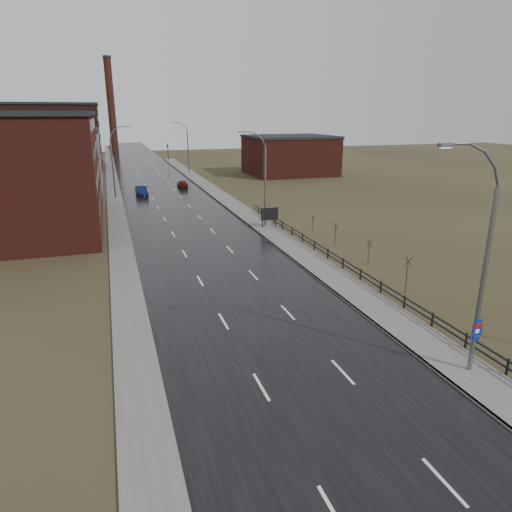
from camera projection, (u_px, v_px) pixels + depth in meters
ground at (339, 428)px, 20.14m from camera, size 320.00×320.00×0.00m
road at (167, 198)px, 74.63m from camera, size 14.00×300.00×0.06m
sidewalk_right at (266, 229)px, 54.40m from camera, size 3.20×180.00×0.18m
curb_right at (254, 230)px, 53.96m from camera, size 0.16×180.00×0.18m
sidewalk_left at (115, 200)px, 72.24m from camera, size 2.40×260.00×0.12m
warehouse_mid at (55, 158)px, 84.18m from camera, size 16.32×20.40×10.50m
warehouse_far at (43, 137)px, 109.23m from camera, size 26.52×24.48×15.50m
building_right at (290, 155)px, 102.15m from camera, size 18.36×16.32×8.50m
smokestack at (111, 106)px, 149.99m from camera, size 2.70×2.70×30.70m
streetlight_main at (480, 266)px, 22.59m from camera, size 3.91×0.29×12.11m
streetlight_right_mid at (263, 179)px, 53.56m from camera, size 3.36×0.28×11.35m
streetlight_left at (114, 162)px, 72.47m from camera, size 3.36×0.28×11.35m
streetlight_right_far at (187, 147)px, 102.61m from camera, size 3.36×0.28×11.35m
guardrail at (347, 265)px, 39.55m from camera, size 0.10×53.05×1.10m
shrub_c at (407, 273)px, 34.82m from camera, size 0.70×0.74×2.99m
shrub_d at (369, 252)px, 41.43m from camera, size 0.56×0.59×2.38m
shrub_e at (336, 233)px, 47.53m from camera, size 0.58×0.61×2.46m
shrub_f at (313, 223)px, 53.25m from camera, size 0.45×0.47×1.88m
billboard at (269, 215)px, 54.30m from camera, size 2.18×0.17×2.55m
traffic_light_left at (109, 146)px, 125.44m from camera, size 0.58×2.73×5.30m
traffic_light_right at (168, 145)px, 130.09m from camera, size 0.58×2.73×5.30m
car_near at (142, 191)px, 76.12m from camera, size 1.90×4.88×1.58m
car_far at (182, 184)px, 84.30m from camera, size 1.72×4.13×1.40m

